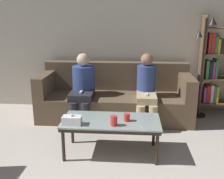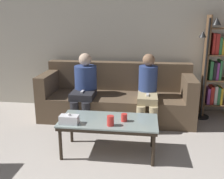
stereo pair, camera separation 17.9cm
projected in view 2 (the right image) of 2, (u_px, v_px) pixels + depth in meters
The scene contains 9 objects.
wall_back at pixel (120, 37), 4.63m from camera, with size 12.00×0.06×2.60m.
couch at pixel (117, 98), 4.41m from camera, with size 2.47×0.88×0.89m.
coffee_table at pixel (109, 123), 3.18m from camera, with size 1.18×0.57×0.44m.
cup_near_left at pixel (124, 118), 3.12m from camera, with size 0.07×0.07×0.09m.
cup_near_right at pixel (110, 121), 2.99m from camera, with size 0.08×0.08×0.12m.
tissue_box at pixel (69, 119), 3.05m from camera, with size 0.22×0.12×0.13m.
standing_lamp at pixel (207, 58), 4.18m from camera, with size 0.31×0.26×1.64m.
seated_person_left_end at pixel (85, 85), 4.20m from camera, with size 0.36×0.67×1.09m.
seated_person_mid_left at pixel (148, 89), 4.04m from camera, with size 0.31×0.70×1.10m.
Camera 2 is at (0.45, -1.06, 1.65)m, focal length 42.00 mm.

